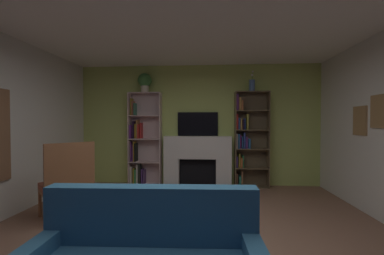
% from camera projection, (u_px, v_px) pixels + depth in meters
% --- Properties ---
extents(ground_plane, '(7.12, 7.12, 0.00)m').
position_uv_depth(ground_plane, '(184.00, 254.00, 2.62)').
color(ground_plane, '#86604B').
extents(wall_back_accent, '(5.50, 0.06, 2.70)m').
position_uv_depth(wall_back_accent, '(198.00, 125.00, 5.58)').
color(wall_back_accent, '#B3C865').
rests_on(wall_back_accent, ground_plane).
extents(fireplace, '(1.58, 0.56, 1.10)m').
position_uv_depth(fireplace, '(198.00, 159.00, 5.44)').
color(fireplace, silver).
rests_on(fireplace, ground_plane).
extents(tv, '(0.90, 0.06, 0.53)m').
position_uv_depth(tv, '(198.00, 124.00, 5.52)').
color(tv, black).
rests_on(tv, fireplace).
extents(bookshelf_left, '(0.73, 0.27, 2.07)m').
position_uv_depth(bookshelf_left, '(142.00, 143.00, 5.56)').
color(bookshelf_left, beige).
rests_on(bookshelf_left, ground_plane).
extents(bookshelf_right, '(0.73, 0.28, 2.07)m').
position_uv_depth(bookshelf_right, '(247.00, 139.00, 5.37)').
color(bookshelf_right, brown).
rests_on(bookshelf_right, ground_plane).
extents(potted_plant, '(0.31, 0.31, 0.43)m').
position_uv_depth(potted_plant, '(145.00, 81.00, 5.46)').
color(potted_plant, beige).
rests_on(potted_plant, bookshelf_left).
extents(vase_with_flowers, '(0.12, 0.12, 0.45)m').
position_uv_depth(vase_with_flowers, '(252.00, 85.00, 5.29)').
color(vase_with_flowers, '#486AA2').
rests_on(vase_with_flowers, bookshelf_right).
extents(armchair, '(0.85, 0.85, 1.13)m').
position_uv_depth(armchair, '(68.00, 180.00, 3.58)').
color(armchair, brown).
rests_on(armchair, ground_plane).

